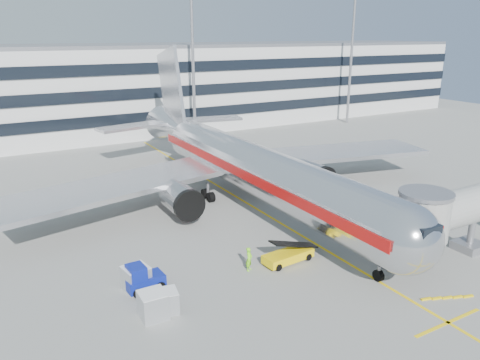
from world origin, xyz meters
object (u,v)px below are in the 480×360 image
ramp_worker (249,259)px  cargo_container_front (153,305)px  main_jet (244,164)px  cargo_container_left (167,301)px  baggage_tug (142,279)px  cargo_container_right (136,278)px  belt_loader (288,255)px

ramp_worker → cargo_container_front: bearing=155.5°
main_jet → cargo_container_front: size_ratio=28.67×
cargo_container_left → cargo_container_front: size_ratio=0.92×
baggage_tug → ramp_worker: size_ratio=1.47×
main_jet → cargo_container_right: (-15.83, -12.07, -3.34)m
baggage_tug → ramp_worker: (8.07, -1.23, 0.07)m
belt_loader → cargo_container_right: 11.95m
belt_loader → baggage_tug: bearing=172.0°
main_jet → cargo_container_left: bearing=-133.6°
baggage_tug → cargo_container_front: bearing=-97.5°
cargo_container_front → ramp_worker: size_ratio=0.94×
baggage_tug → ramp_worker: 8.16m
belt_loader → baggage_tug: size_ratio=1.64×
baggage_tug → cargo_container_right: size_ratio=1.44×
main_jet → baggage_tug: size_ratio=18.37×
main_jet → baggage_tug: (-15.49, -12.35, -3.36)m
baggage_tug → cargo_container_left: baggage_tug is taller
baggage_tug → main_jet: bearing=38.6°
belt_loader → cargo_container_left: 11.08m
main_jet → baggage_tug: main_jet is taller
belt_loader → cargo_container_right: bearing=170.9°
cargo_container_left → ramp_worker: 7.86m
main_jet → ramp_worker: bearing=-118.7°
cargo_container_left → cargo_container_right: 3.77m
ramp_worker → cargo_container_right: bearing=130.0°
main_jet → baggage_tug: bearing=-141.4°
cargo_container_left → cargo_container_front: 1.01m
main_jet → cargo_container_left: main_jet is taller
cargo_container_right → cargo_container_front: bearing=-91.9°
belt_loader → cargo_container_right: belt_loader is taller
cargo_container_right → ramp_worker: (8.41, -1.51, 0.05)m
cargo_container_front → ramp_worker: bearing=15.3°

